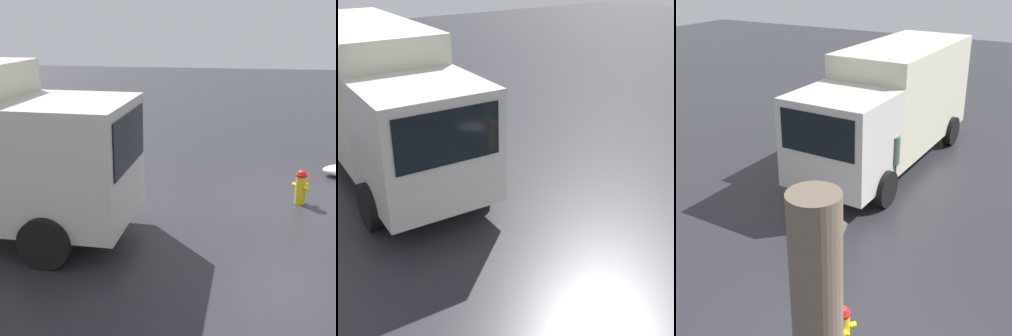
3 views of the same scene
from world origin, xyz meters
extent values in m
plane|color=#28282D|center=(0.00, 0.00, 0.00)|extent=(60.00, 60.00, 0.00)
cylinder|color=yellow|center=(0.00, 0.00, 0.32)|extent=(0.23, 0.23, 0.64)
cylinder|color=red|center=(0.00, 0.00, 0.67)|extent=(0.24, 0.24, 0.05)
sphere|color=red|center=(0.00, 0.00, 0.69)|extent=(0.20, 0.20, 0.20)
cylinder|color=yellow|center=(-0.11, -0.12, 0.40)|extent=(0.15, 0.15, 0.11)
cylinder|color=yellow|center=(0.12, -0.11, 0.40)|extent=(0.13, 0.13, 0.09)
cylinder|color=yellow|center=(-0.12, 0.11, 0.40)|extent=(0.13, 0.13, 0.09)
cube|color=beige|center=(4.35, 2.47, 1.54)|extent=(2.17, 2.32, 2.18)
cube|color=black|center=(3.29, 2.50, 1.97)|extent=(0.08, 1.90, 0.96)
cylinder|color=black|center=(4.43, 1.33, 0.45)|extent=(0.91, 0.30, 0.90)
cylinder|color=black|center=(4.49, 3.59, 0.45)|extent=(0.91, 0.30, 0.90)
cylinder|color=#23232D|center=(4.99, 1.43, 0.43)|extent=(0.27, 0.27, 0.87)
cylinder|color=#3F5947|center=(4.99, 1.43, 1.23)|extent=(0.40, 0.40, 0.72)
sphere|color=tan|center=(4.99, 1.43, 1.71)|extent=(0.24, 0.24, 0.24)
camera|label=1|loc=(1.39, 10.16, 3.98)|focal=50.00mm
camera|label=2|loc=(-3.20, 5.64, 4.85)|focal=50.00mm
camera|label=3|loc=(-4.73, -2.67, 5.52)|focal=50.00mm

